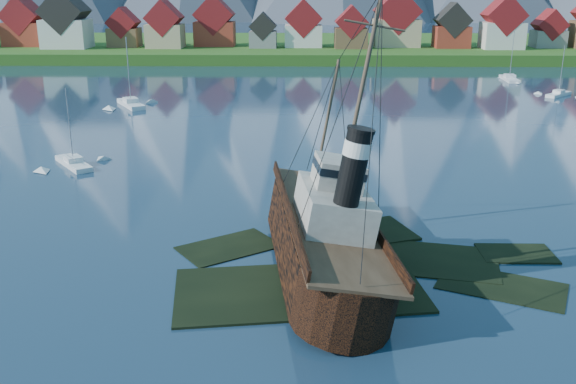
{
  "coord_description": "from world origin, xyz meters",
  "views": [
    {
      "loc": [
        -3.06,
        -44.22,
        21.42
      ],
      "look_at": [
        -3.97,
        6.0,
        5.0
      ],
      "focal_mm": 40.0,
      "sensor_mm": 36.0,
      "label": 1
    }
  ],
  "objects_px": {
    "tugboat_wreck": "(318,228)",
    "sailboat_e": "(509,79)",
    "sailboat_c": "(131,105)",
    "sailboat_d": "(559,95)",
    "sailboat_a": "(74,164)"
  },
  "relations": [
    {
      "from": "tugboat_wreck",
      "to": "sailboat_e",
      "type": "bearing_deg",
      "value": 58.42
    },
    {
      "from": "tugboat_wreck",
      "to": "sailboat_c",
      "type": "bearing_deg",
      "value": 108.58
    },
    {
      "from": "sailboat_c",
      "to": "tugboat_wreck",
      "type": "bearing_deg",
      "value": -94.59
    },
    {
      "from": "sailboat_e",
      "to": "tugboat_wreck",
      "type": "bearing_deg",
      "value": -111.31
    },
    {
      "from": "tugboat_wreck",
      "to": "sailboat_c",
      "type": "xyz_separation_m",
      "value": [
        -32.21,
        67.78,
        -2.55
      ]
    },
    {
      "from": "sailboat_d",
      "to": "tugboat_wreck",
      "type": "bearing_deg",
      "value": -75.97
    },
    {
      "from": "tugboat_wreck",
      "to": "sailboat_a",
      "type": "distance_m",
      "value": 40.45
    },
    {
      "from": "sailboat_a",
      "to": "tugboat_wreck",
      "type": "bearing_deg",
      "value": -80.5
    },
    {
      "from": "tugboat_wreck",
      "to": "sailboat_d",
      "type": "xyz_separation_m",
      "value": [
        50.0,
        80.36,
        -2.6
      ]
    },
    {
      "from": "sailboat_d",
      "to": "sailboat_c",
      "type": "bearing_deg",
      "value": -125.37
    },
    {
      "from": "tugboat_wreck",
      "to": "sailboat_e",
      "type": "height_order",
      "value": "tugboat_wreck"
    },
    {
      "from": "sailboat_a",
      "to": "sailboat_c",
      "type": "distance_m",
      "value": 40.05
    },
    {
      "from": "tugboat_wreck",
      "to": "sailboat_a",
      "type": "bearing_deg",
      "value": 129.56
    },
    {
      "from": "sailboat_a",
      "to": "sailboat_d",
      "type": "relative_size",
      "value": 0.97
    },
    {
      "from": "sailboat_c",
      "to": "sailboat_e",
      "type": "height_order",
      "value": "sailboat_c"
    }
  ]
}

